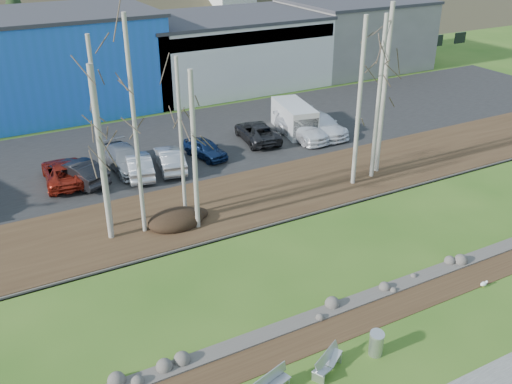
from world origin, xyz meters
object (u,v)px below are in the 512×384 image
bench_damaged (327,363)px  car_9 (138,165)px  van_white (295,119)px  car_7 (302,128)px  car_1 (77,172)px  car_6 (257,132)px  car_3 (125,159)px  car_4 (205,148)px  car_8 (321,124)px  seagull (484,284)px  car_5 (170,159)px  car_2 (63,172)px  litter_bin (376,344)px

bench_damaged → car_9: (-0.55, 20.52, 0.50)m
van_white → car_7: bearing=-89.1°
car_1 → car_6: bearing=160.9°
car_3 → car_6: size_ratio=1.03×
bench_damaged → car_4: (4.56, 21.30, 0.42)m
bench_damaged → car_8: car_8 is taller
car_7 → car_8: 1.74m
car_7 → car_4: bearing=178.2°
seagull → car_4: bearing=116.2°
car_4 → seagull: bearing=-88.7°
seagull → car_5: (-7.90, 19.60, 0.70)m
car_7 → car_9: size_ratio=1.22×
car_6 → car_9: size_ratio=1.14×
car_5 → car_7: car_7 is taller
car_2 → car_7: size_ratio=0.94×
bench_damaged → car_2: car_2 is taller
car_5 → car_3: bearing=-17.1°
car_5 → car_8: size_ratio=0.82×
car_1 → car_5: bearing=149.4°
car_4 → car_7: size_ratio=0.71×
litter_bin → car_3: (-3.21, 22.10, 0.42)m
car_3 → car_5: 2.98m
car_8 → van_white: size_ratio=1.02×
bench_damaged → car_7: car_7 is taller
car_5 → car_8: bearing=-165.9°
car_4 → car_8: size_ratio=0.71×
car_2 → car_3: (4.08, 0.12, 0.05)m
car_5 → bench_damaged: bearing=96.1°
bench_damaged → car_5: car_5 is taller
car_2 → car_3: 4.09m
car_1 → car_8: car_8 is taller
car_1 → car_7: bearing=156.3°
car_5 → car_1: bearing=4.1°
car_3 → car_7: size_ratio=0.97×
bench_damaged → car_8: bearing=28.7°
bench_damaged → car_6: bearing=40.1°
car_6 → car_8: 5.14m
seagull → van_white: size_ratio=0.08×
seagull → car_6: car_6 is taller
car_1 → car_7: car_7 is taller
car_1 → bench_damaged: bearing=77.6°
car_2 → car_5: car_5 is taller
car_5 → car_6: 7.95m
van_white → car_8: bearing=-31.4°
seagull → car_8: car_8 is taller
car_6 → car_7: 3.47m
bench_damaged → van_white: 26.09m
car_1 → car_6: size_ratio=0.93×
van_white → car_3: bearing=-165.6°
car_4 → car_6: (4.79, 1.10, 0.05)m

